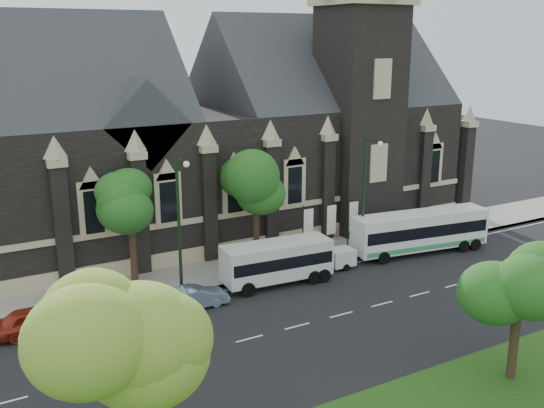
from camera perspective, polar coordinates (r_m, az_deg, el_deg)
ground at (r=35.09m, az=2.35°, el=-11.21°), size 160.00×160.00×0.00m
sidewalk at (r=42.73m, az=-4.38°, el=-6.15°), size 80.00×5.00×0.15m
museum at (r=50.93m, az=-3.79°, el=6.78°), size 40.00×17.70×29.90m
tree_park_near at (r=20.70m, az=-12.95°, el=-11.57°), size 4.42×4.42×8.56m
tree_park_east at (r=30.69m, az=21.91°, el=-6.93°), size 3.40×3.40×6.28m
tree_walk_right at (r=43.44m, az=-1.38°, el=2.18°), size 4.08×4.08×7.80m
tree_walk_left at (r=40.14m, az=-12.79°, el=0.59°), size 3.91×3.91×7.64m
street_lamp_near at (r=44.26m, az=8.64°, el=1.32°), size 0.36×1.88×9.00m
street_lamp_mid at (r=37.54m, az=-8.51°, el=-1.19°), size 0.36×1.88×9.00m
banner_flag_left at (r=44.41m, az=3.20°, el=-2.14°), size 0.90×0.10×4.00m
banner_flag_center at (r=45.47m, az=5.33°, el=-1.76°), size 0.90×0.10×4.00m
banner_flag_right at (r=46.60m, az=7.35°, el=-1.40°), size 0.90×0.10×4.00m
tour_coach at (r=47.04m, az=13.54°, el=-2.43°), size 10.81×3.70×3.09m
shuttle_bus at (r=40.13m, az=0.49°, el=-5.20°), size 7.35×2.99×2.78m
box_trailer at (r=43.28m, az=6.38°, el=-4.92°), size 2.58×1.51×1.38m
sedan at (r=37.32m, az=-7.12°, el=-8.53°), size 4.00×1.48×1.31m
car_far_red at (r=36.27m, az=-20.87°, el=-10.00°), size 4.58×2.02×1.53m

